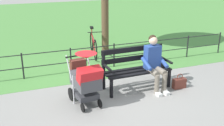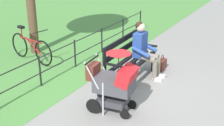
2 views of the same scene
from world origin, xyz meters
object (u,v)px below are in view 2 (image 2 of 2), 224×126
object	(u,v)px
person_on_bench	(144,48)
bicycle	(31,48)
handbag	(162,64)
park_bench	(128,58)
stroller	(115,82)

from	to	relation	value
person_on_bench	bicycle	bearing A→B (deg)	-78.49
person_on_bench	handbag	xyz separation A→B (m)	(-0.58, 0.23, -0.55)
park_bench	person_on_bench	bearing A→B (deg)	149.46
bicycle	park_bench	bearing A→B (deg)	94.58
person_on_bench	stroller	world-z (taller)	person_on_bench
stroller	bicycle	size ratio (longest dim) A/B	0.70
person_on_bench	bicycle	distance (m)	2.99
person_on_bench	stroller	size ratio (longest dim) A/B	1.11
stroller	bicycle	bearing A→B (deg)	-109.90
stroller	handbag	world-z (taller)	stroller
park_bench	person_on_bench	distance (m)	0.46
stroller	handbag	bearing A→B (deg)	179.42
stroller	handbag	xyz separation A→B (m)	(-2.30, 0.02, -0.47)
park_bench	handbag	size ratio (longest dim) A/B	4.36
person_on_bench	stroller	distance (m)	1.74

